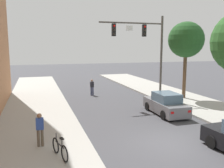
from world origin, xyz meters
TOP-DOWN VIEW (x-y plane):
  - ground_plane at (0.00, 0.00)m, footprint 120.00×120.00m
  - sidewalk_left at (-6.50, 0.00)m, footprint 5.00×60.00m
  - traffic_signal_mast at (2.94, 9.70)m, footprint 6.00×0.38m
  - car_lead_grey at (2.51, 5.04)m, footprint 1.90×4.27m
  - pedestrian_sidewalk_left_walker at (-6.42, 1.27)m, footprint 0.36×0.22m
  - pedestrian_crossing_road at (-1.09, 13.51)m, footprint 0.36×0.22m
  - bicycle_leaning at (-5.64, -0.23)m, footprint 0.53×1.72m
  - street_tree_second at (6.74, 9.07)m, footprint 3.26×3.26m

SIDE VIEW (x-z plane):
  - ground_plane at x=0.00m, z-range 0.00..0.00m
  - sidewalk_left at x=-6.50m, z-range 0.00..0.15m
  - bicycle_leaning at x=-5.64m, z-range 0.05..1.03m
  - car_lead_grey at x=2.51m, z-range -0.08..1.52m
  - pedestrian_crossing_road at x=-1.09m, z-range 0.09..1.73m
  - pedestrian_sidewalk_left_walker at x=-6.42m, z-range 0.24..1.88m
  - traffic_signal_mast at x=2.94m, z-range 1.56..9.06m
  - street_tree_second at x=6.74m, z-range 2.00..9.03m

